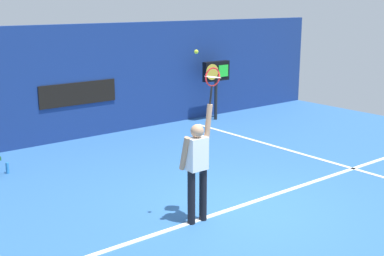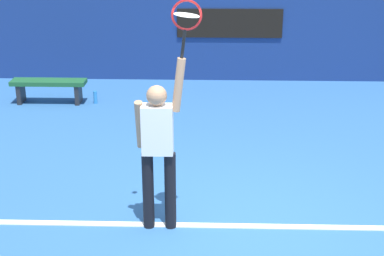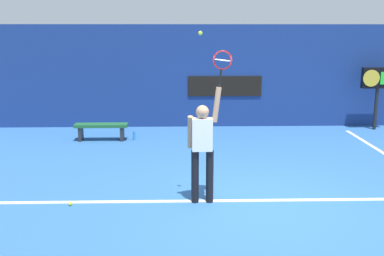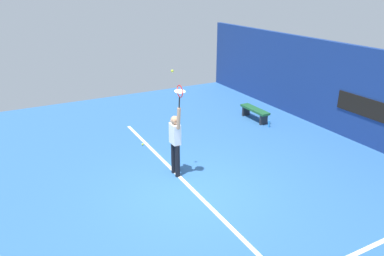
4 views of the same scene
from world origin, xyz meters
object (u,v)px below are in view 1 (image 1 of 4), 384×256
at_px(scoreboard_clock, 216,74).
at_px(water_bottle, 7,168).
at_px(tennis_player, 197,164).
at_px(tennis_ball, 196,52).
at_px(tennis_racket, 212,79).

height_order(scoreboard_clock, water_bottle, scoreboard_clock).
relative_size(tennis_player, scoreboard_clock, 1.09).
distance_m(tennis_player, scoreboard_clock, 7.80).
bearing_deg(water_bottle, tennis_ball, -71.00).
distance_m(tennis_player, tennis_ball, 1.85).
relative_size(tennis_ball, water_bottle, 0.28).
height_order(tennis_ball, scoreboard_clock, tennis_ball).
relative_size(scoreboard_clock, water_bottle, 7.61).
xyz_separation_m(tennis_racket, scoreboard_clock, (5.05, 5.65, -0.96)).
distance_m(tennis_player, tennis_racket, 1.42).
bearing_deg(tennis_racket, tennis_ball, -176.35).
bearing_deg(scoreboard_clock, tennis_ball, -133.62).
xyz_separation_m(tennis_player, tennis_racket, (0.31, -0.00, 1.38)).
relative_size(tennis_racket, water_bottle, 2.58).
relative_size(tennis_racket, tennis_ball, 9.09).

